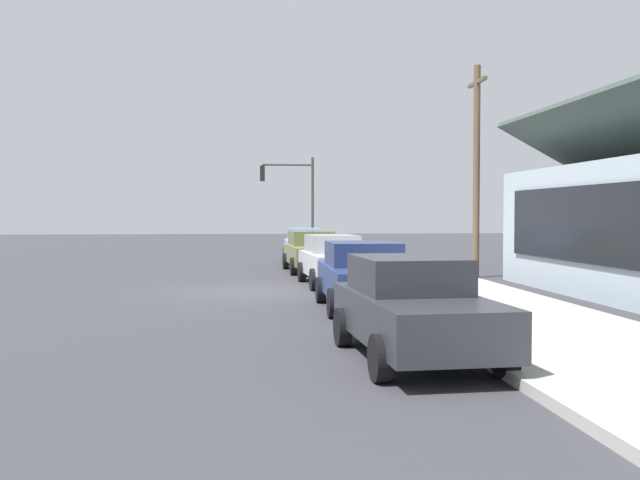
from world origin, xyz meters
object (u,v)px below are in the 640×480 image
(car_silver, at_px, (334,260))
(fire_hydrant_red, at_px, (387,274))
(car_skyblue, at_px, (304,245))
(car_charcoal, at_px, (413,307))
(car_navy, at_px, (365,275))
(utility_pole_wooden, at_px, (476,167))
(car_olive, at_px, (312,251))
(traffic_light_main, at_px, (292,190))

(car_silver, bearing_deg, fire_hydrant_red, 33.84)
(car_skyblue, bearing_deg, car_charcoal, 0.56)
(car_silver, height_order, car_navy, same)
(utility_pole_wooden, distance_m, fire_hydrant_red, 6.55)
(car_skyblue, distance_m, car_olive, 5.48)
(car_charcoal, height_order, traffic_light_main, traffic_light_main)
(traffic_light_main, relative_size, fire_hydrant_red, 7.32)
(car_olive, xyz_separation_m, fire_hydrant_red, (7.24, 1.52, -0.32))
(car_silver, relative_size, utility_pole_wooden, 0.62)
(car_silver, bearing_deg, car_olive, 179.06)
(car_olive, distance_m, car_charcoal, 17.03)
(car_olive, height_order, utility_pole_wooden, utility_pole_wooden)
(car_skyblue, bearing_deg, fire_hydrant_red, 7.20)
(car_charcoal, relative_size, traffic_light_main, 0.85)
(car_skyblue, distance_m, utility_pole_wooden, 10.77)
(car_charcoal, bearing_deg, fire_hydrant_red, 167.90)
(car_charcoal, bearing_deg, car_silver, 175.94)
(car_silver, bearing_deg, car_navy, -2.46)
(car_navy, bearing_deg, traffic_light_main, -178.50)
(car_skyblue, height_order, car_navy, same)
(car_olive, bearing_deg, car_charcoal, -2.25)
(car_silver, xyz_separation_m, traffic_light_main, (-14.53, -0.31, 2.68))
(car_navy, bearing_deg, car_silver, -179.22)
(utility_pole_wooden, bearing_deg, car_skyblue, -148.80)
(car_charcoal, bearing_deg, car_olive, 176.85)
(car_silver, height_order, fire_hydrant_red, car_silver)
(car_navy, bearing_deg, fire_hydrant_red, 161.64)
(car_charcoal, bearing_deg, car_navy, 174.65)
(car_skyblue, xyz_separation_m, utility_pole_wooden, (8.82, 5.34, 3.11))
(car_silver, xyz_separation_m, fire_hydrant_red, (1.83, 1.35, -0.32))
(car_silver, xyz_separation_m, car_charcoal, (11.62, -0.23, -0.00))
(car_navy, height_order, car_charcoal, same)
(car_charcoal, bearing_deg, traffic_light_main, 177.24)
(car_navy, xyz_separation_m, car_charcoal, (5.91, -0.25, -0.00))
(car_navy, relative_size, traffic_light_main, 0.85)
(car_charcoal, distance_m, utility_pole_wooden, 15.10)
(car_skyblue, distance_m, car_charcoal, 22.50)
(car_olive, distance_m, car_silver, 5.41)
(traffic_light_main, bearing_deg, car_skyblue, 4.96)
(car_navy, distance_m, car_charcoal, 5.91)
(car_navy, bearing_deg, car_charcoal, -1.84)
(car_olive, relative_size, traffic_light_main, 0.95)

